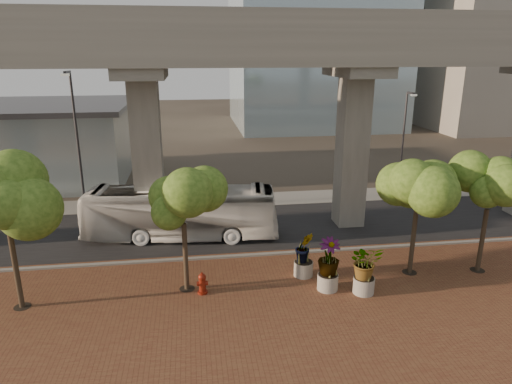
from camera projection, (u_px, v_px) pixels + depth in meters
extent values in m
plane|color=#342E25|center=(258.00, 241.00, 26.03)|extent=(160.00, 160.00, 0.00)
cube|color=brown|center=(286.00, 319.00, 18.46)|extent=(70.00, 13.00, 0.06)
cube|color=black|center=(253.00, 228.00, 27.92)|extent=(90.00, 8.00, 0.04)
cube|color=gray|center=(263.00, 255.00, 24.12)|extent=(70.00, 0.25, 0.16)
cube|color=gray|center=(243.00, 200.00, 33.11)|extent=(90.00, 3.00, 0.06)
cube|color=gray|center=(257.00, 49.00, 23.29)|extent=(72.00, 2.40, 1.80)
cube|color=gray|center=(249.00, 49.00, 26.32)|extent=(72.00, 2.40, 1.80)
cube|color=gray|center=(260.00, 18.00, 21.84)|extent=(72.00, 0.12, 1.00)
cube|color=gray|center=(246.00, 24.00, 26.94)|extent=(72.00, 0.12, 1.00)
cube|color=#9D978D|center=(497.00, 38.00, 61.64)|extent=(18.00, 16.00, 24.00)
imported|color=silver|center=(181.00, 213.00, 26.10)|extent=(11.26, 3.82, 3.08)
cylinder|color=maroon|center=(203.00, 292.00, 20.35)|extent=(0.45, 0.45, 0.10)
cylinder|color=maroon|center=(202.00, 285.00, 20.25)|extent=(0.30, 0.30, 0.73)
sphere|color=maroon|center=(202.00, 277.00, 20.14)|extent=(0.35, 0.35, 0.35)
cylinder|color=maroon|center=(202.00, 274.00, 20.09)|extent=(0.10, 0.10, 0.13)
cylinder|color=maroon|center=(202.00, 283.00, 20.23)|extent=(0.50, 0.20, 0.20)
cylinder|color=#ACA79B|center=(364.00, 285.00, 20.29)|extent=(0.94, 0.94, 0.73)
imported|color=#315215|center=(365.00, 262.00, 19.95)|extent=(2.10, 2.10, 1.57)
cylinder|color=#AFAA9E|center=(328.00, 282.00, 20.59)|extent=(0.94, 0.94, 0.73)
imported|color=#315215|center=(329.00, 257.00, 20.22)|extent=(2.30, 2.30, 1.73)
cylinder|color=#A9A199|center=(303.00, 269.00, 21.86)|extent=(0.92, 0.92, 0.71)
imported|color=#315215|center=(304.00, 247.00, 21.53)|extent=(2.04, 2.04, 1.53)
cylinder|color=#413625|center=(16.00, 267.00, 18.72)|extent=(0.22, 0.22, 3.72)
cylinder|color=black|center=(22.00, 307.00, 19.27)|extent=(0.70, 0.70, 0.01)
cylinder|color=#413625|center=(186.00, 257.00, 20.26)|extent=(0.22, 0.22, 3.17)
cylinder|color=black|center=(187.00, 289.00, 20.73)|extent=(0.70, 0.70, 0.01)
cylinder|color=#413625|center=(413.00, 237.00, 21.72)|extent=(0.22, 0.22, 3.70)
cylinder|color=black|center=(409.00, 272.00, 22.26)|extent=(0.70, 0.70, 0.01)
cylinder|color=#413625|center=(482.00, 240.00, 22.01)|extent=(0.22, 0.22, 3.18)
cylinder|color=black|center=(477.00, 270.00, 22.48)|extent=(0.70, 0.70, 0.01)
cylinder|color=#333339|center=(78.00, 146.00, 29.11)|extent=(0.16, 0.16, 9.14)
cube|color=#333339|center=(67.00, 72.00, 27.21)|extent=(0.17, 1.14, 0.17)
cube|color=silver|center=(65.00, 75.00, 26.71)|extent=(0.46, 0.23, 0.14)
cylinder|color=#333338|center=(402.00, 147.00, 32.56)|extent=(0.13, 0.13, 7.61)
cube|color=#333338|center=(411.00, 93.00, 30.98)|extent=(0.14, 0.95, 0.14)
cube|color=silver|center=(414.00, 95.00, 30.56)|extent=(0.38, 0.19, 0.11)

